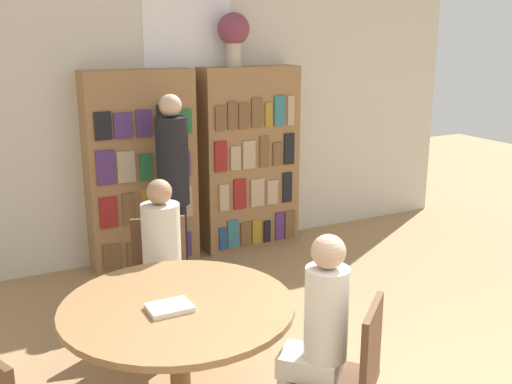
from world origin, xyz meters
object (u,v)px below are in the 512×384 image
at_px(bookshelf_right, 249,159).
at_px(reading_table, 178,319).
at_px(bookshelf_left, 141,170).
at_px(flower_vase, 234,33).
at_px(chair_left_side, 161,272).
at_px(chair_far_side, 350,373).
at_px(seated_reader_right, 317,333).
at_px(seated_reader_left, 162,254).
at_px(librarian_standing, 173,169).

relative_size(bookshelf_right, reading_table, 1.40).
relative_size(bookshelf_left, flower_vase, 3.64).
relative_size(bookshelf_right, chair_left_side, 2.11).
bearing_deg(chair_far_side, chair_left_side, 63.00).
xyz_separation_m(chair_far_side, seated_reader_right, (-0.12, 0.14, 0.19)).
distance_m(flower_vase, seated_reader_right, 3.56).
xyz_separation_m(bookshelf_right, flower_vase, (-0.16, 0.00, 1.27)).
bearing_deg(bookshelf_left, seated_reader_right, -89.85).
xyz_separation_m(chair_far_side, seated_reader_left, (-0.48, 1.57, 0.21)).
xyz_separation_m(seated_reader_left, librarian_standing, (0.49, 1.14, 0.33)).
height_order(reading_table, seated_reader_right, seated_reader_right).
relative_size(reading_table, seated_reader_right, 1.08).
bearing_deg(seated_reader_left, seated_reader_right, 116.87).
bearing_deg(reading_table, seated_reader_right, -48.68).
distance_m(flower_vase, chair_far_side, 3.74).
height_order(bookshelf_left, chair_far_side, bookshelf_left).
height_order(flower_vase, librarian_standing, flower_vase).
xyz_separation_m(bookshelf_right, chair_far_side, (-1.02, -3.21, -0.44)).
height_order(chair_left_side, librarian_standing, librarian_standing).
bearing_deg(bookshelf_left, chair_far_side, -87.66).
height_order(bookshelf_left, seated_reader_left, bookshelf_left).
bearing_deg(seated_reader_left, reading_table, 90.00).
height_order(bookshelf_left, bookshelf_right, same).
distance_m(reading_table, chair_left_side, 1.02).
relative_size(reading_table, chair_far_side, 1.51).
bearing_deg(chair_far_side, flower_vase, 33.73).
bearing_deg(chair_far_side, librarian_standing, 48.50).
distance_m(bookshelf_right, seated_reader_left, 2.24).
height_order(seated_reader_left, librarian_standing, librarian_standing).
bearing_deg(reading_table, chair_left_side, 77.32).
bearing_deg(flower_vase, chair_left_side, -131.56).
xyz_separation_m(seated_reader_right, librarian_standing, (0.13, 2.56, 0.35)).
bearing_deg(flower_vase, seated_reader_left, -129.22).
relative_size(flower_vase, seated_reader_left, 0.42).
distance_m(chair_far_side, seated_reader_left, 1.65).
xyz_separation_m(bookshelf_right, seated_reader_left, (-1.50, -1.64, -0.23)).
bearing_deg(seated_reader_right, flower_vase, 30.98).
height_order(bookshelf_left, librarian_standing, bookshelf_left).
height_order(reading_table, chair_left_side, chair_left_side).
xyz_separation_m(bookshelf_left, bookshelf_right, (1.15, 0.00, 0.00)).
distance_m(bookshelf_right, reading_table, 2.99).
xyz_separation_m(bookshelf_right, librarian_standing, (-1.01, -0.50, 0.10)).
height_order(chair_far_side, librarian_standing, librarian_standing).
distance_m(chair_far_side, seated_reader_right, 0.27).
bearing_deg(bookshelf_left, flower_vase, 0.29).
relative_size(bookshelf_left, reading_table, 1.40).
bearing_deg(seated_reader_right, bookshelf_right, 28.22).
xyz_separation_m(chair_left_side, seated_reader_right, (0.32, -1.60, 0.19)).
relative_size(chair_far_side, seated_reader_right, 0.72).
bearing_deg(chair_far_side, bookshelf_left, 51.02).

